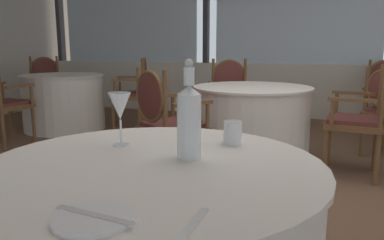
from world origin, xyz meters
TOP-DOWN VIEW (x-y plane):
  - ground_plane at (0.00, 0.00)m, footprint 12.41×12.41m
  - window_wall_far at (0.00, 3.58)m, footprint 9.21×0.14m
  - side_plate at (-0.07, -1.96)m, footprint 0.19×0.19m
  - butter_knife at (-0.07, -1.96)m, footprint 0.21×0.05m
  - dinner_fork at (0.14, -1.92)m, footprint 0.02×0.17m
  - water_bottle at (-0.03, -1.45)m, footprint 0.08×0.08m
  - wine_glass at (-0.33, -1.37)m, footprint 0.09×0.09m
  - water_tumbler at (0.07, -1.21)m, footprint 0.07×0.07m
  - background_table_0 at (-0.21, 0.96)m, footprint 1.12×1.12m
  - dining_chair_0_0 at (-0.78, 0.15)m, footprint 0.66×0.64m
  - dining_chair_0_1 at (0.78, 0.86)m, footprint 0.51×0.57m
  - dining_chair_0_2 at (-0.62, 1.86)m, footprint 0.64×0.61m
  - background_table_2 at (-2.90, 1.69)m, footprint 1.10×1.10m
  - dining_chair_2_1 at (-1.98, 2.04)m, footprint 0.59×0.63m
  - dining_chair_2_2 at (-3.66, 2.30)m, footprint 0.65×0.66m

SIDE VIEW (x-z plane):
  - ground_plane at x=0.00m, z-range 0.00..0.00m
  - background_table_0 at x=-0.21m, z-range 0.00..0.75m
  - background_table_2 at x=-2.90m, z-range 0.00..0.75m
  - dining_chair_2_2 at x=-3.66m, z-range 0.07..1.04m
  - dining_chair_0_0 at x=-0.78m, z-range 0.09..1.04m
  - dining_chair_2_1 at x=-1.98m, z-range 0.08..1.05m
  - dining_chair_0_2 at x=-0.62m, z-range 0.08..1.06m
  - dining_chair_0_1 at x=0.78m, z-range 0.09..1.05m
  - dinner_fork at x=0.14m, z-range 0.75..0.75m
  - side_plate at x=-0.07m, z-range 0.75..0.76m
  - butter_knife at x=-0.07m, z-range 0.75..0.76m
  - water_tumbler at x=0.07m, z-range 0.75..0.84m
  - water_bottle at x=-0.03m, z-range 0.71..1.05m
  - wine_glass at x=-0.33m, z-range 0.79..1.00m
  - window_wall_far at x=0.00m, z-range -0.27..2.43m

